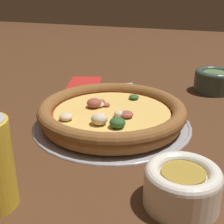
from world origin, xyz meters
TOP-DOWN VIEW (x-y plane):
  - ground_plane at (0.00, 0.00)m, footprint 3.00×3.00m
  - pizza_tray at (0.00, 0.00)m, footprint 0.33×0.33m
  - pizza at (-0.00, 0.00)m, footprint 0.31×0.31m
  - bowl_near at (-0.21, -0.17)m, footprint 0.10×0.10m
  - bowl_far at (0.30, -0.19)m, footprint 0.11×0.11m
  - napkin at (0.23, 0.17)m, footprint 0.18×0.13m
  - fork at (0.23, 0.12)m, footprint 0.11×0.15m

SIDE VIEW (x-z plane):
  - ground_plane at x=0.00m, z-range 0.00..0.00m
  - fork at x=0.23m, z-range 0.00..0.00m
  - pizza_tray at x=0.00m, z-range 0.00..0.01m
  - napkin at x=0.23m, z-range 0.00..0.01m
  - pizza at x=0.00m, z-range 0.01..0.05m
  - bowl_near at x=-0.21m, z-range 0.00..0.06m
  - bowl_far at x=0.30m, z-range 0.00..0.06m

